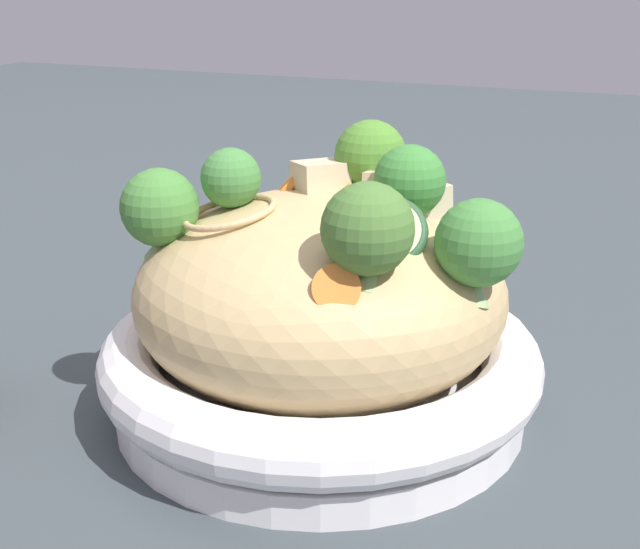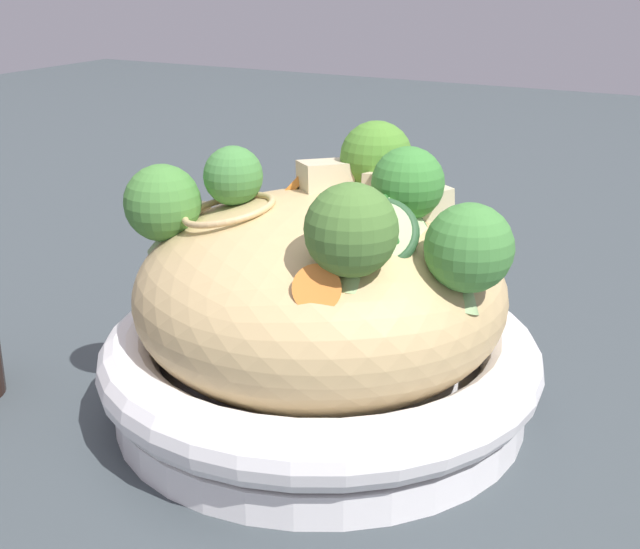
# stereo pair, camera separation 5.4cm
# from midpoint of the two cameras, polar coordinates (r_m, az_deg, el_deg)

# --- Properties ---
(ground_plane) EXTENTS (3.00, 3.00, 0.00)m
(ground_plane) POSITION_cam_midpoint_polar(r_m,az_deg,el_deg) (0.58, 2.70, -8.77)
(ground_plane) COLOR #3A4246
(serving_bowl) EXTENTS (0.28, 0.28, 0.06)m
(serving_bowl) POSITION_cam_midpoint_polar(r_m,az_deg,el_deg) (0.56, 2.75, -6.11)
(serving_bowl) COLOR white
(serving_bowl) RESTS_ON ground_plane
(noodle_heap) EXTENTS (0.23, 0.23, 0.12)m
(noodle_heap) POSITION_cam_midpoint_polar(r_m,az_deg,el_deg) (0.54, 2.83, -1.24)
(noodle_heap) COLOR tan
(noodle_heap) RESTS_ON serving_bowl
(broccoli_florets) EXTENTS (0.17, 0.24, 0.09)m
(broccoli_florets) POSITION_cam_midpoint_polar(r_m,az_deg,el_deg) (0.50, 4.21, 4.44)
(broccoli_florets) COLOR #99B974
(broccoli_florets) RESTS_ON serving_bowl
(carrot_coins) EXTENTS (0.14, 0.10, 0.04)m
(carrot_coins) POSITION_cam_midpoint_polar(r_m,az_deg,el_deg) (0.52, 2.44, 3.74)
(carrot_coins) COLOR orange
(carrot_coins) RESTS_ON serving_bowl
(zucchini_slices) EXTENTS (0.06, 0.05, 0.04)m
(zucchini_slices) POSITION_cam_midpoint_polar(r_m,az_deg,el_deg) (0.49, 7.89, 2.76)
(zucchini_slices) COLOR beige
(zucchini_slices) RESTS_ON serving_bowl
(chicken_chunks) EXTENTS (0.08, 0.17, 0.05)m
(chicken_chunks) POSITION_cam_midpoint_polar(r_m,az_deg,el_deg) (0.54, 5.40, 5.05)
(chicken_chunks) COLOR beige
(chicken_chunks) RESTS_ON serving_bowl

